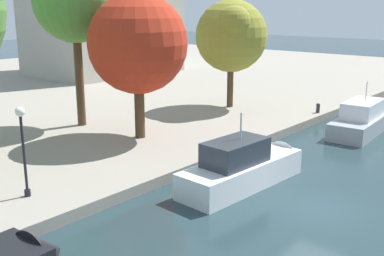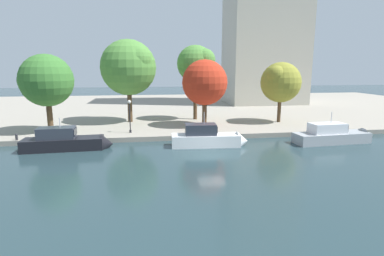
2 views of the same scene
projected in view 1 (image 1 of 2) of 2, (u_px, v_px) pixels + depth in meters
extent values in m
plane|color=#23383D|center=(315.00, 208.00, 20.51)|extent=(220.00, 220.00, 0.00)
cone|color=black|center=(46.00, 255.00, 15.89)|extent=(1.31, 2.28, 2.22)
cube|color=white|center=(242.00, 176.00, 23.02)|extent=(7.38, 2.66, 1.57)
cone|color=white|center=(287.00, 158.00, 25.83)|extent=(1.32, 2.19, 2.13)
cube|color=#2D333D|center=(235.00, 152.00, 22.30)|extent=(3.37, 1.98, 1.16)
cube|color=black|center=(252.00, 145.00, 23.17)|extent=(0.97, 1.73, 0.70)
cylinder|color=silver|center=(241.00, 126.00, 22.24)|extent=(0.08, 0.08, 1.27)
cube|color=#9EA3A8|center=(364.00, 126.00, 33.20)|extent=(8.69, 3.04, 1.60)
cone|color=#9EA3A8|center=(382.00, 114.00, 36.84)|extent=(1.36, 2.39, 2.31)
cube|color=white|center=(363.00, 109.00, 32.36)|extent=(3.97, 2.22, 1.11)
cube|color=black|center=(369.00, 104.00, 33.51)|extent=(1.15, 1.89, 0.67)
cylinder|color=silver|center=(366.00, 91.00, 32.39)|extent=(0.08, 0.08, 1.26)
cylinder|color=#2D2D33|center=(318.00, 109.00, 36.33)|extent=(0.28, 0.28, 0.52)
sphere|color=#2D2D33|center=(318.00, 105.00, 36.24)|extent=(0.31, 0.31, 0.31)
cylinder|color=black|center=(24.00, 157.00, 19.96)|extent=(0.12, 0.12, 3.57)
sphere|color=white|center=(20.00, 112.00, 19.47)|extent=(0.42, 0.42, 0.42)
cylinder|color=black|center=(28.00, 193.00, 20.37)|extent=(0.26, 0.26, 0.30)
cylinder|color=#4C3823|center=(80.00, 80.00, 31.89)|extent=(0.57, 0.57, 6.29)
sphere|color=#4C8438|center=(75.00, 1.00, 30.58)|extent=(5.46, 5.46, 5.46)
cylinder|color=#4C3823|center=(230.00, 85.00, 38.16)|extent=(0.51, 0.51, 3.58)
sphere|color=olive|center=(231.00, 36.00, 37.17)|extent=(5.70, 5.70, 5.70)
sphere|color=olive|center=(234.00, 23.00, 35.28)|extent=(2.64, 2.64, 2.64)
sphere|color=olive|center=(225.00, 42.00, 36.00)|extent=(2.69, 2.69, 2.69)
cylinder|color=#4C3823|center=(140.00, 110.00, 29.17)|extent=(0.62, 0.62, 3.56)
sphere|color=#B22D19|center=(138.00, 44.00, 28.15)|extent=(6.06, 6.06, 6.06)
sphere|color=#B22D19|center=(136.00, 34.00, 29.51)|extent=(3.54, 3.54, 3.54)
sphere|color=#B22D19|center=(140.00, 49.00, 28.05)|extent=(3.80, 3.80, 3.80)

